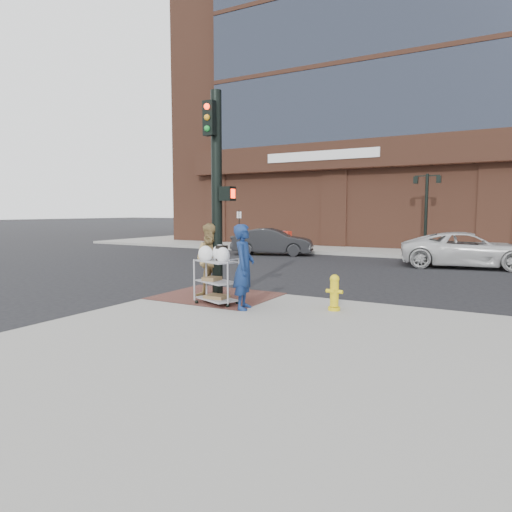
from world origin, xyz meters
The scene contains 15 objects.
ground centered at (0.00, 0.00, 0.00)m, with size 220.00×220.00×0.00m, color black.
brick_curb_ramp centered at (-0.60, 0.90, 0.16)m, with size 2.80×2.40×0.01m, color #542C27.
bank_building centered at (5.00, 31.00, 14.15)m, with size 42.00×26.00×28.00m, color brown.
lamp_post centered at (2.00, 16.00, 2.62)m, with size 1.32×0.22×4.00m.
parking_sign centered at (-8.50, 15.00, 1.25)m, with size 0.05×0.05×2.20m, color black.
traffic_signal_pole centered at (-0.48, 0.77, 2.83)m, with size 0.61×0.51×5.00m.
woman_blue centered at (0.77, -0.05, 1.08)m, with size 0.68×0.44×1.86m, color navy.
pedestrian_tan centered at (-0.58, 0.69, 1.07)m, with size 0.89×0.70×1.84m, color olive.
sedan_dark centered at (-5.03, 12.61, 0.69)m, with size 1.46×4.19×1.38m, color black.
minivan_white centered at (4.31, 11.74, 0.72)m, with size 2.37×5.15×1.43m, color silver.
utility_cart centered at (-0.05, 0.10, 0.77)m, with size 1.12×0.88×1.36m.
fire_hydrant centered at (2.54, 0.78, 0.55)m, with size 0.37×0.26×0.78m.
newsbox_red centered at (-5.27, 14.91, 0.65)m, with size 0.42×0.38×1.00m, color red.
newsbox_yellow centered at (-6.89, 15.02, 0.71)m, with size 0.47×0.43×1.12m, color gold.
newsbox_blue centered at (-5.79, 15.21, 0.64)m, with size 0.41×0.37×0.98m, color #184AA2.
Camera 1 is at (5.78, -8.50, 2.29)m, focal length 32.00 mm.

